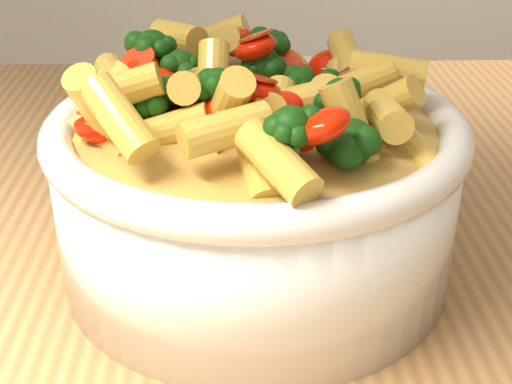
{
  "coord_description": "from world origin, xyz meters",
  "views": [
    {
      "loc": [
        -0.05,
        -0.47,
        1.17
      ],
      "look_at": [
        -0.04,
        -0.06,
        0.96
      ],
      "focal_mm": 50.0,
      "sensor_mm": 36.0,
      "label": 1
    }
  ],
  "objects": [
    {
      "name": "serving_bowl",
      "position": [
        -0.04,
        -0.06,
        0.96
      ],
      "size": [
        0.26,
        0.26,
        0.11
      ],
      "color": "white",
      "rests_on": "table"
    },
    {
      "name": "table",
      "position": [
        0.0,
        0.0,
        0.8
      ],
      "size": [
        1.2,
        0.8,
        0.9
      ],
      "color": "tan",
      "rests_on": "ground"
    },
    {
      "name": "pasta_salad",
      "position": [
        -0.04,
        -0.06,
        1.03
      ],
      "size": [
        0.21,
        0.21,
        0.05
      ],
      "color": "gold",
      "rests_on": "serving_bowl"
    }
  ]
}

